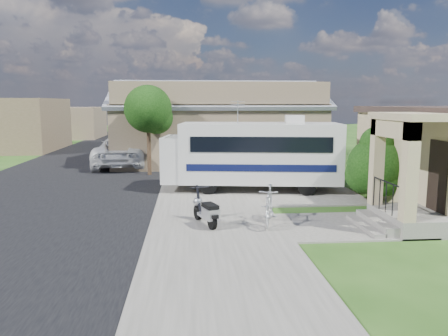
{
  "coord_description": "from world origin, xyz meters",
  "views": [
    {
      "loc": [
        -1.82,
        -13.36,
        3.7
      ],
      "look_at": [
        -0.5,
        2.5,
        1.3
      ],
      "focal_mm": 35.0,
      "sensor_mm": 36.0,
      "label": 1
    }
  ],
  "objects": [
    {
      "name": "motorhome",
      "position": [
        0.9,
        4.57,
        1.6
      ],
      "size": [
        7.52,
        3.21,
        3.73
      ],
      "rotation": [
        0.0,
        0.0,
        -0.13
      ],
      "color": "beige",
      "rests_on": "ground"
    },
    {
      "name": "ground",
      "position": [
        0.0,
        0.0,
        0.0
      ],
      "size": [
        120.0,
        120.0,
        0.0
      ],
      "primitive_type": "plane",
      "color": "#214713"
    },
    {
      "name": "sidewalk_slab",
      "position": [
        -1.0,
        10.0,
        0.03
      ],
      "size": [
        4.0,
        80.0,
        0.06
      ],
      "primitive_type": "cube",
      "color": "#605E57",
      "rests_on": "ground"
    },
    {
      "name": "garden_hose",
      "position": [
        3.8,
        -0.06,
        0.1
      ],
      "size": [
        0.46,
        0.46,
        0.21
      ],
      "primitive_type": "cylinder",
      "color": "#125D1A",
      "rests_on": "ground"
    },
    {
      "name": "warehouse",
      "position": [
        0.0,
        13.97,
        1.99
      ],
      "size": [
        12.5,
        8.4,
        5.04
      ],
      "color": "#726147",
      "rests_on": "ground"
    },
    {
      "name": "scooter",
      "position": [
        -1.3,
        -0.72,
        0.49
      ],
      "size": [
        0.85,
        1.62,
        1.1
      ],
      "rotation": [
        0.0,
        0.0,
        0.34
      ],
      "color": "black",
      "rests_on": "ground"
    },
    {
      "name": "bicycle",
      "position": [
        0.59,
        -0.74,
        0.58
      ],
      "size": [
        1.04,
        2.0,
        1.16
      ],
      "primitive_type": "imported",
      "rotation": [
        0.0,
        0.0,
        -0.27
      ],
      "color": "#AAACB2",
      "rests_on": "ground"
    },
    {
      "name": "walk_slab",
      "position": [
        3.0,
        -1.0,
        0.03
      ],
      "size": [
        4.0,
        3.0,
        0.05
      ],
      "primitive_type": "cube",
      "color": "#605E57",
      "rests_on": "ground"
    },
    {
      "name": "street_tree_a",
      "position": [
        -3.7,
        9.05,
        3.25
      ],
      "size": [
        2.44,
        2.4,
        4.58
      ],
      "color": "#312215",
      "rests_on": "ground"
    },
    {
      "name": "pickup_truck",
      "position": [
        -5.7,
        12.43,
        0.85
      ],
      "size": [
        3.17,
        6.29,
        1.71
      ],
      "primitive_type": "imported",
      "rotation": [
        0.0,
        0.0,
        3.2
      ],
      "color": "silver",
      "rests_on": "ground"
    },
    {
      "name": "street_tree_c",
      "position": [
        -3.7,
        28.05,
        3.1
      ],
      "size": [
        2.44,
        2.4,
        4.42
      ],
      "color": "#312215",
      "rests_on": "ground"
    },
    {
      "name": "driveway_slab",
      "position": [
        1.5,
        4.5,
        0.03
      ],
      "size": [
        7.0,
        6.0,
        0.05
      ],
      "primitive_type": "cube",
      "color": "#605E57",
      "rests_on": "ground"
    },
    {
      "name": "street_slab",
      "position": [
        -7.5,
        10.0,
        0.01
      ],
      "size": [
        9.0,
        80.0,
        0.02
      ],
      "primitive_type": "cube",
      "color": "black",
      "rests_on": "ground"
    },
    {
      "name": "van",
      "position": [
        -6.57,
        19.91,
        0.83
      ],
      "size": [
        3.32,
        6.02,
        1.65
      ],
      "primitive_type": "imported",
      "rotation": [
        0.0,
        0.0,
        0.19
      ],
      "color": "silver",
      "rests_on": "ground"
    },
    {
      "name": "street_tree_b",
      "position": [
        -3.7,
        19.05,
        3.39
      ],
      "size": [
        2.44,
        2.4,
        4.73
      ],
      "color": "#312215",
      "rests_on": "ground"
    },
    {
      "name": "distant_bldg_near",
      "position": [
        -15.0,
        34.0,
        1.6
      ],
      "size": [
        8.0,
        7.0,
        3.2
      ],
      "primitive_type": "cube",
      "color": "#726147",
      "rests_on": "ground"
    },
    {
      "name": "shrub",
      "position": [
        5.14,
        2.08,
        1.45
      ],
      "size": [
        2.31,
        2.2,
        2.83
      ],
      "color": "#312215",
      "rests_on": "ground"
    }
  ]
}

